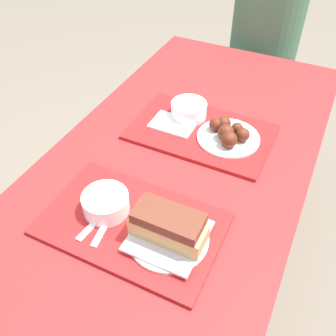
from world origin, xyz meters
TOP-DOWN VIEW (x-y plane):
  - ground_plane at (0.00, 0.00)m, footprint 12.00×12.00m
  - picnic_table at (0.00, 0.00)m, footprint 0.76×1.71m
  - picnic_bench_far at (0.00, 1.07)m, footprint 0.73×0.28m
  - tray_near at (0.00, -0.21)m, footprint 0.45×0.29m
  - tray_far at (0.01, 0.22)m, footprint 0.45×0.29m
  - bowl_coleslaw_near at (-0.08, -0.21)m, footprint 0.12×0.12m
  - brisket_sandwich_plate at (0.11, -0.22)m, footprint 0.20×0.20m
  - plastic_fork_near at (-0.08, -0.24)m, footprint 0.04×0.17m
  - plastic_knife_near at (-0.06, -0.24)m, footprint 0.04×0.17m
  - condiment_packet at (-0.00, -0.15)m, footprint 0.04×0.03m
  - bowl_coleslaw_far at (-0.05, 0.27)m, footprint 0.12×0.12m
  - wings_plate_far at (0.11, 0.21)m, footprint 0.20×0.20m
  - napkin_far at (-0.08, 0.20)m, footprint 0.14×0.10m
  - person_seated_across at (0.00, 1.07)m, footprint 0.33×0.33m

SIDE VIEW (x-z plane):
  - ground_plane at x=0.00m, z-range 0.00..0.00m
  - picnic_bench_far at x=0.00m, z-range 0.15..0.62m
  - picnic_table at x=0.00m, z-range 0.28..1.03m
  - tray_near at x=0.00m, z-range 0.75..0.76m
  - tray_far at x=0.01m, z-range 0.75..0.76m
  - plastic_fork_near at x=-0.08m, z-range 0.76..0.77m
  - plastic_knife_near at x=-0.06m, z-range 0.76..0.77m
  - condiment_packet at x=0.00m, z-range 0.76..0.77m
  - napkin_far at x=-0.08m, z-range 0.76..0.77m
  - person_seated_across at x=0.00m, z-range 0.41..1.13m
  - wings_plate_far at x=0.11m, z-range 0.76..0.82m
  - bowl_coleslaw_near at x=-0.08m, z-range 0.77..0.82m
  - bowl_coleslaw_far at x=-0.05m, z-range 0.77..0.82m
  - brisket_sandwich_plate at x=0.11m, z-range 0.76..0.85m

